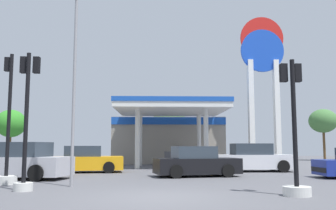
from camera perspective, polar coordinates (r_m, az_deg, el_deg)
ground_plane at (r=11.03m, az=-1.62°, el=-14.12°), size 90.00×90.00×0.00m
gas_station at (r=32.34m, az=-0.01°, el=-5.07°), size 9.44×14.15×4.56m
station_pole_sign at (r=29.89m, az=14.57°, el=5.03°), size 3.42×0.56×11.75m
car_0 at (r=18.19m, az=4.43°, el=-8.97°), size 4.37×2.52×1.47m
car_2 at (r=18.07m, az=-22.24°, el=-8.26°), size 4.92×2.81×1.66m
car_3 at (r=22.28m, az=13.18°, el=-8.17°), size 4.59×2.16×1.63m
car_5 at (r=21.42m, az=-12.76°, el=-8.42°), size 4.37×2.34×1.49m
traffic_signal_0 at (r=11.76m, az=19.18°, el=-6.73°), size 0.82×0.82×4.14m
traffic_signal_1 at (r=15.73m, az=-23.83°, el=-6.54°), size 0.83×0.83×5.16m
traffic_signal_2 at (r=13.21m, az=-21.24°, el=-3.74°), size 0.65×0.67×4.65m
tree_0 at (r=41.86m, az=-23.31°, el=-2.68°), size 3.11×3.11×5.30m
tree_1 at (r=39.36m, az=0.17°, el=-2.75°), size 3.59×3.59×5.69m
tree_2 at (r=41.49m, az=23.03°, el=-2.33°), size 2.90×2.90×5.34m
corner_streetlamp at (r=14.19m, az=-14.53°, el=5.51°), size 0.24×1.48×7.30m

